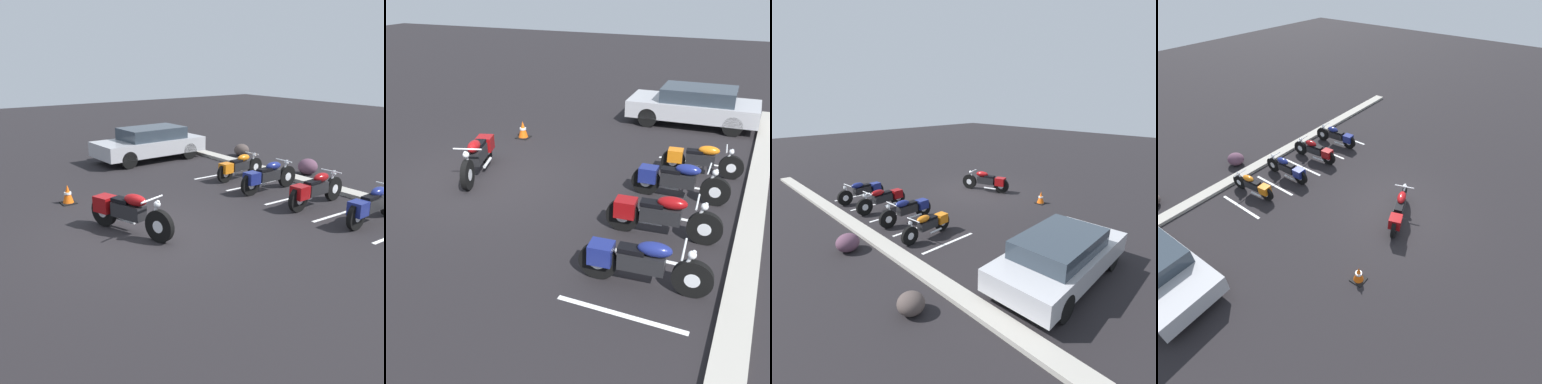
% 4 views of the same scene
% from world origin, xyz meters
% --- Properties ---
extents(ground, '(60.00, 60.00, 0.00)m').
position_xyz_m(ground, '(0.00, 0.00, 0.00)').
color(ground, black).
extents(motorcycle_maroon_featured, '(2.38, 1.07, 0.97)m').
position_xyz_m(motorcycle_maroon_featured, '(-0.38, -0.33, 0.52)').
color(motorcycle_maroon_featured, black).
rests_on(motorcycle_maroon_featured, ground).
extents(parked_bike_0, '(0.59, 2.07, 0.81)m').
position_xyz_m(parked_bike_0, '(-2.47, 4.90, 0.43)').
color(parked_bike_0, black).
rests_on(parked_bike_0, ground).
extents(parked_bike_1, '(0.63, 2.25, 0.88)m').
position_xyz_m(parked_bike_1, '(-0.89, 4.65, 0.47)').
color(parked_bike_1, black).
rests_on(parked_bike_1, ground).
extents(parked_bike_2, '(0.64, 2.28, 0.90)m').
position_xyz_m(parked_bike_2, '(0.88, 4.68, 0.48)').
color(parked_bike_2, black).
rests_on(parked_bike_2, ground).
extents(parked_bike_3, '(0.63, 2.23, 0.88)m').
position_xyz_m(parked_bike_3, '(2.56, 4.78, 0.47)').
color(parked_bike_3, black).
rests_on(parked_bike_3, ground).
extents(concrete_curb, '(18.00, 0.50, 0.12)m').
position_xyz_m(concrete_curb, '(0.00, 6.40, 0.06)').
color(concrete_curb, '#A8A399').
rests_on(concrete_curb, ground).
extents(landscape_rock_0, '(0.93, 0.95, 0.55)m').
position_xyz_m(landscape_rock_0, '(-1.58, 7.32, 0.27)').
color(landscape_rock_0, '#57384A').
rests_on(landscape_rock_0, ground).
extents(traffic_cone, '(0.40, 0.40, 0.54)m').
position_xyz_m(traffic_cone, '(-3.25, -0.66, 0.25)').
color(traffic_cone, black).
rests_on(traffic_cone, ground).
extents(stall_line_0, '(0.10, 2.10, 0.00)m').
position_xyz_m(stall_line_0, '(-3.31, 4.77, 0.00)').
color(stall_line_0, white).
rests_on(stall_line_0, ground).
extents(stall_line_1, '(0.10, 2.10, 0.00)m').
position_xyz_m(stall_line_1, '(-1.64, 4.77, 0.00)').
color(stall_line_1, white).
rests_on(stall_line_1, ground).
extents(stall_line_2, '(0.10, 2.10, 0.00)m').
position_xyz_m(stall_line_2, '(0.02, 4.77, 0.00)').
color(stall_line_2, white).
rests_on(stall_line_2, ground).
extents(stall_line_3, '(0.10, 2.10, 0.00)m').
position_xyz_m(stall_line_3, '(1.69, 4.77, 0.00)').
color(stall_line_3, white).
rests_on(stall_line_3, ground).
extents(stall_line_4, '(0.10, 2.10, 0.00)m').
position_xyz_m(stall_line_4, '(3.36, 4.77, 0.00)').
color(stall_line_4, white).
rests_on(stall_line_4, ground).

